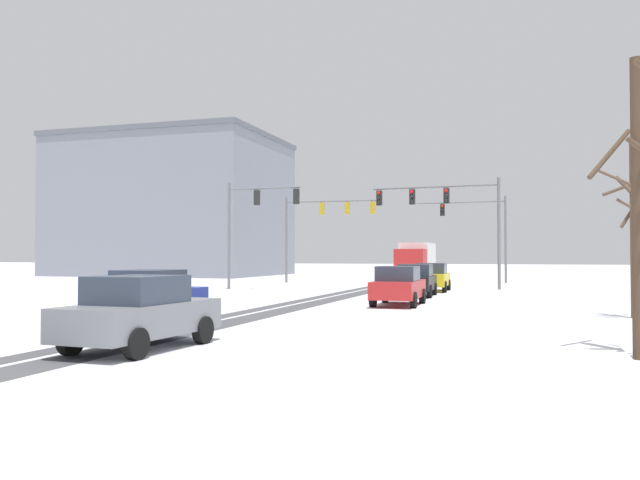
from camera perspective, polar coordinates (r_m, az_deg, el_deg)
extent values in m
cube|color=#4C4C51|center=(24.88, -5.73, -6.09)|extent=(0.70, 38.90, 0.01)
cube|color=#4C4C51|center=(24.46, -3.33, -6.18)|extent=(1.10, 38.90, 0.01)
cube|color=white|center=(21.09, 17.32, -6.74)|extent=(4.00, 38.90, 0.12)
cylinder|color=slate|center=(50.48, 15.88, 0.05)|extent=(0.18, 0.18, 6.50)
cylinder|color=slate|center=(50.98, 12.11, 3.23)|extent=(6.67, 0.39, 0.12)
cube|color=black|center=(51.13, 10.63, 2.59)|extent=(0.33, 0.25, 0.90)
sphere|color=red|center=(51.00, 10.60, 2.93)|extent=(0.20, 0.20, 0.20)
sphere|color=black|center=(50.98, 10.60, 2.60)|extent=(0.20, 0.20, 0.20)
sphere|color=black|center=(50.96, 10.60, 2.26)|extent=(0.20, 0.20, 0.20)
cylinder|color=slate|center=(40.41, -7.93, 0.35)|extent=(0.18, 0.18, 6.50)
cylinder|color=slate|center=(39.64, -4.91, 4.50)|extent=(4.63, 0.17, 0.12)
cube|color=black|center=(39.77, -5.52, 3.69)|extent=(0.32, 0.24, 0.90)
sphere|color=red|center=(39.94, -5.43, 4.10)|extent=(0.20, 0.20, 0.20)
sphere|color=black|center=(39.91, -5.43, 3.67)|extent=(0.20, 0.20, 0.20)
sphere|color=black|center=(39.89, -5.43, 3.24)|extent=(0.20, 0.20, 0.20)
cube|color=black|center=(38.81, -2.08, 3.81)|extent=(0.32, 0.24, 0.90)
sphere|color=red|center=(38.99, -1.99, 4.23)|extent=(0.20, 0.20, 0.20)
sphere|color=black|center=(38.96, -2.00, 3.79)|extent=(0.20, 0.20, 0.20)
sphere|color=black|center=(38.94, -2.00, 3.35)|extent=(0.20, 0.20, 0.20)
cylinder|color=slate|center=(38.50, 15.34, 0.47)|extent=(0.18, 0.18, 6.50)
cylinder|color=slate|center=(39.24, 9.90, 4.58)|extent=(7.41, 0.59, 0.12)
cube|color=black|center=(39.05, 10.97, 3.80)|extent=(0.33, 0.26, 0.90)
sphere|color=red|center=(38.92, 10.93, 4.26)|extent=(0.20, 0.20, 0.20)
sphere|color=black|center=(38.89, 10.93, 3.82)|extent=(0.20, 0.20, 0.20)
sphere|color=black|center=(38.87, 10.93, 3.38)|extent=(0.20, 0.20, 0.20)
cube|color=black|center=(39.46, 8.05, 3.74)|extent=(0.33, 0.26, 0.90)
sphere|color=red|center=(39.33, 7.99, 4.19)|extent=(0.20, 0.20, 0.20)
sphere|color=black|center=(39.31, 7.99, 3.75)|extent=(0.20, 0.20, 0.20)
sphere|color=black|center=(39.28, 8.00, 3.32)|extent=(0.20, 0.20, 0.20)
cube|color=black|center=(39.97, 5.19, 3.66)|extent=(0.33, 0.26, 0.90)
sphere|color=red|center=(39.85, 5.13, 4.11)|extent=(0.20, 0.20, 0.20)
sphere|color=black|center=(39.82, 5.13, 3.68)|extent=(0.20, 0.20, 0.20)
sphere|color=black|center=(39.80, 5.13, 3.25)|extent=(0.20, 0.20, 0.20)
cylinder|color=slate|center=(49.62, -2.95, 0.03)|extent=(0.18, 0.18, 6.50)
cylinder|color=slate|center=(48.79, 0.97, 3.40)|extent=(7.00, 0.40, 0.12)
cube|color=#B79319|center=(48.93, 0.18, 2.74)|extent=(0.33, 0.25, 0.90)
sphere|color=red|center=(49.10, 0.22, 3.08)|extent=(0.20, 0.20, 0.20)
sphere|color=black|center=(49.08, 0.22, 2.73)|extent=(0.20, 0.20, 0.20)
sphere|color=black|center=(49.06, 0.22, 2.38)|extent=(0.20, 0.20, 0.20)
cube|color=#B79319|center=(48.46, 2.38, 2.78)|extent=(0.33, 0.25, 0.90)
sphere|color=red|center=(48.64, 2.42, 3.12)|extent=(0.20, 0.20, 0.20)
sphere|color=black|center=(48.62, 2.42, 2.77)|extent=(0.20, 0.20, 0.20)
sphere|color=black|center=(48.60, 2.42, 2.41)|extent=(0.20, 0.20, 0.20)
cube|color=#B79319|center=(48.07, 4.62, 2.82)|extent=(0.33, 0.25, 0.90)
sphere|color=red|center=(48.25, 4.65, 3.16)|extent=(0.20, 0.20, 0.20)
sphere|color=black|center=(48.22, 4.65, 2.80)|extent=(0.20, 0.20, 0.20)
sphere|color=black|center=(48.20, 4.65, 2.45)|extent=(0.20, 0.20, 0.20)
cube|color=yellow|center=(38.22, 9.76, -3.42)|extent=(1.81, 4.14, 0.70)
cube|color=#2D3847|center=(38.05, 9.73, -2.45)|extent=(1.61, 1.94, 0.60)
cylinder|color=black|center=(39.59, 8.80, -3.86)|extent=(0.24, 0.65, 0.64)
cylinder|color=black|center=(39.42, 11.14, -3.86)|extent=(0.24, 0.65, 0.64)
cylinder|color=black|center=(37.07, 8.30, -4.03)|extent=(0.24, 0.65, 0.64)
cylinder|color=black|center=(36.89, 10.80, -4.03)|extent=(0.24, 0.65, 0.64)
cube|color=black|center=(33.41, 8.36, -3.72)|extent=(1.86, 4.16, 0.70)
cube|color=#2D3847|center=(33.24, 8.33, -2.61)|extent=(1.63, 1.96, 0.60)
cylinder|color=black|center=(34.79, 7.29, -4.21)|extent=(0.25, 0.65, 0.64)
cylinder|color=black|center=(34.60, 9.95, -4.22)|extent=(0.25, 0.65, 0.64)
cylinder|color=black|center=(32.28, 6.66, -4.43)|extent=(0.25, 0.65, 0.64)
cylinder|color=black|center=(32.08, 9.52, -4.44)|extent=(0.25, 0.65, 0.64)
cube|color=red|center=(27.23, 6.86, -4.27)|extent=(1.77, 4.13, 0.70)
cube|color=#2D3847|center=(27.06, 6.81, -2.91)|extent=(1.59, 1.92, 0.60)
cylinder|color=black|center=(28.64, 5.70, -4.83)|extent=(0.23, 0.64, 0.64)
cylinder|color=black|center=(28.38, 8.92, -4.85)|extent=(0.23, 0.64, 0.64)
cylinder|color=black|center=(26.16, 4.64, -5.17)|extent=(0.23, 0.64, 0.64)
cylinder|color=black|center=(25.87, 8.15, -5.20)|extent=(0.23, 0.64, 0.64)
cube|color=#233899|center=(20.86, -14.48, -5.14)|extent=(1.81, 4.14, 0.70)
cube|color=#2D3847|center=(20.70, -14.70, -3.36)|extent=(1.61, 1.94, 0.60)
cylinder|color=black|center=(22.39, -14.40, -5.77)|extent=(0.24, 0.65, 0.64)
cylinder|color=black|center=(21.54, -10.80, -5.97)|extent=(0.24, 0.65, 0.64)
cylinder|color=black|center=(20.32, -18.39, -6.20)|extent=(0.24, 0.65, 0.64)
cylinder|color=black|center=(19.39, -14.57, -6.47)|extent=(0.24, 0.65, 0.64)
cube|color=slate|center=(15.00, -15.33, -6.64)|extent=(1.92, 4.19, 0.70)
cube|color=#2D3847|center=(14.83, -15.66, -4.18)|extent=(1.66, 1.98, 0.60)
cylinder|color=black|center=(16.53, -15.01, -7.36)|extent=(0.25, 0.65, 0.64)
cylinder|color=black|center=(15.65, -10.16, -7.73)|extent=(0.25, 0.65, 0.64)
cylinder|color=black|center=(14.55, -20.92, -8.15)|extent=(0.25, 0.65, 0.64)
cylinder|color=black|center=(13.54, -15.75, -8.70)|extent=(0.25, 0.65, 0.64)
cube|color=red|center=(47.86, 7.90, -2.04)|extent=(2.14, 2.24, 2.10)
cube|color=silver|center=(51.52, 8.52, -1.71)|extent=(2.29, 5.24, 2.60)
cylinder|color=black|center=(48.18, 9.17, -3.28)|extent=(0.30, 0.84, 0.84)
cylinder|color=black|center=(48.48, 6.80, -3.28)|extent=(0.30, 0.84, 0.84)
cylinder|color=black|center=(52.83, 9.83, -3.11)|extent=(0.30, 0.84, 0.84)
cylinder|color=black|center=(53.11, 7.66, -3.11)|extent=(0.30, 0.84, 0.84)
cylinder|color=#4C3828|center=(14.49, 26.01, 2.54)|extent=(0.27, 0.27, 6.03)
cylinder|color=#4C3828|center=(14.98, 23.92, 6.89)|extent=(0.99, 1.06, 1.15)
cylinder|color=brown|center=(23.91, 25.75, 1.00)|extent=(0.29, 0.29, 5.97)
cylinder|color=brown|center=(23.35, 25.91, 2.35)|extent=(1.25, 0.12, 0.81)
cylinder|color=brown|center=(23.29, 24.56, 4.84)|extent=(1.43, 1.23, 0.96)
cylinder|color=brown|center=(24.17, 25.32, 1.97)|extent=(0.66, 0.42, 0.88)
cylinder|color=brown|center=(23.66, 25.24, 4.09)|extent=(0.78, 0.65, 0.91)
cylinder|color=brown|center=(24.65, 24.97, 4.21)|extent=(1.44, 0.57, 0.64)
cube|color=gray|center=(70.42, -12.66, 2.64)|extent=(21.33, 16.05, 13.84)
cube|color=slate|center=(71.27, -12.63, 8.40)|extent=(21.63, 16.35, 0.50)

